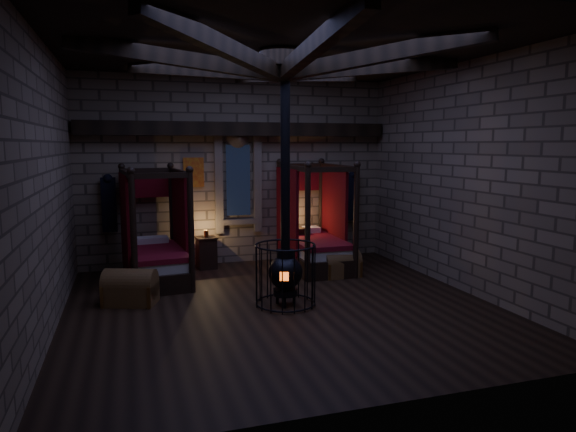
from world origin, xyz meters
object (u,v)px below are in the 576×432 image
object	(u,v)px
trunk_left	(130,288)
trunk_right	(341,265)
bed_left	(155,254)
bed_right	(314,242)
stove	(285,269)

from	to	relation	value
trunk_left	trunk_right	bearing A→B (deg)	28.37
bed_left	bed_right	bearing A→B (deg)	-2.63
trunk_left	bed_left	bearing A→B (deg)	90.36
trunk_right	stove	xyz separation A→B (m)	(-1.65, -1.49, 0.38)
bed_right	trunk_left	distance (m)	4.22
bed_right	stove	world-z (taller)	stove
trunk_right	bed_right	bearing A→B (deg)	103.70
stove	trunk_right	bearing A→B (deg)	62.80
bed_right	trunk_right	size ratio (longest dim) A/B	2.92
bed_left	trunk_left	distance (m)	1.55
trunk_right	stove	world-z (taller)	stove
bed_left	stove	world-z (taller)	stove
trunk_left	stove	bearing A→B (deg)	1.07
trunk_left	trunk_right	xyz separation A→B (m)	(4.17, 0.65, -0.03)
bed_left	bed_right	distance (m)	3.41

